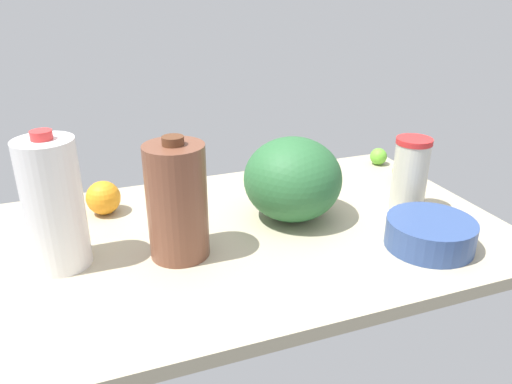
# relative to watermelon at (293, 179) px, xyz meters

# --- Properties ---
(countertop) EXTENTS (1.20, 0.76, 0.03)m
(countertop) POSITION_rel_watermelon_xyz_m (0.11, 0.03, -0.12)
(countertop) COLOR tan
(countertop) RESTS_ON ground
(watermelon) EXTENTS (0.24, 0.24, 0.21)m
(watermelon) POSITION_rel_watermelon_xyz_m (0.00, 0.00, 0.00)
(watermelon) COLOR #2A6335
(watermelon) RESTS_ON countertop
(mixing_bowl) EXTENTS (0.20, 0.20, 0.07)m
(mixing_bowl) POSITION_rel_watermelon_xyz_m (-0.23, 0.25, -0.07)
(mixing_bowl) COLOR #304982
(mixing_bowl) RESTS_ON countertop
(milk_jug) EXTENTS (0.12, 0.12, 0.30)m
(milk_jug) POSITION_rel_watermelon_xyz_m (0.55, 0.03, 0.04)
(milk_jug) COLOR white
(milk_jug) RESTS_ON countertop
(chocolate_milk_jug) EXTENTS (0.13, 0.13, 0.27)m
(chocolate_milk_jug) POSITION_rel_watermelon_xyz_m (0.31, 0.08, 0.02)
(chocolate_milk_jug) COLOR brown
(chocolate_milk_jug) RESTS_ON countertop
(tumbler_cup) EXTENTS (0.09, 0.09, 0.20)m
(tumbler_cup) POSITION_rel_watermelon_xyz_m (-0.30, 0.07, -0.01)
(tumbler_cup) COLOR beige
(tumbler_cup) RESTS_ON countertop
(lemon_by_jug) EXTENTS (0.06, 0.06, 0.06)m
(lemon_by_jug) POSITION_rel_watermelon_xyz_m (-0.13, -0.20, -0.07)
(lemon_by_jug) COLOR yellow
(lemon_by_jug) RESTS_ON countertop
(lime_beside_bowl) EXTENTS (0.05, 0.05, 0.05)m
(lime_beside_bowl) POSITION_rel_watermelon_xyz_m (-0.42, -0.25, -0.08)
(lime_beside_bowl) COLOR #63B632
(lime_beside_bowl) RESTS_ON countertop
(orange_far_back) EXTENTS (0.09, 0.09, 0.09)m
(orange_far_back) POSITION_rel_watermelon_xyz_m (0.44, -0.19, -0.06)
(orange_far_back) COLOR orange
(orange_far_back) RESTS_ON countertop
(lemon_near_front) EXTENTS (0.06, 0.06, 0.06)m
(lemon_near_front) POSITION_rel_watermelon_xyz_m (-0.41, -0.10, -0.07)
(lemon_near_front) COLOR yellow
(lemon_near_front) RESTS_ON countertop
(orange_loose) EXTENTS (0.08, 0.08, 0.08)m
(orange_loose) POSITION_rel_watermelon_xyz_m (0.56, -0.27, -0.07)
(orange_loose) COLOR orange
(orange_loose) RESTS_ON countertop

